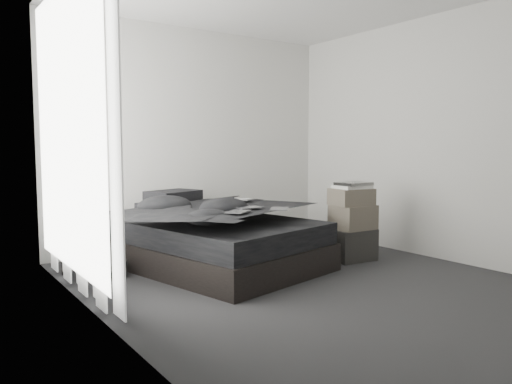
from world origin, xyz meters
TOP-DOWN VIEW (x-y plane):
  - floor at (0.00, 0.00)m, footprint 3.60×4.20m
  - wall_back at (0.00, 2.10)m, footprint 3.60×0.01m
  - wall_left at (-1.80, 0.00)m, footprint 0.01×4.20m
  - wall_right at (1.80, 0.00)m, footprint 0.01×4.20m
  - window_left at (-1.78, 0.90)m, footprint 0.02×2.00m
  - curtain_left at (-1.73, 0.90)m, footprint 0.06×2.12m
  - bed at (-0.35, 0.96)m, footprint 1.85×2.21m
  - mattress at (-0.35, 0.96)m, footprint 1.79×2.14m
  - duvet at (-0.34, 0.91)m, footprint 1.75×1.93m
  - pillow_lower at (-0.56, 1.68)m, footprint 0.66×0.51m
  - pillow_upper at (-0.49, 1.68)m, footprint 0.64×0.53m
  - laptop at (-0.01, 1.08)m, footprint 0.33×0.23m
  - comic_a at (-0.47, 0.40)m, footprint 0.29×0.27m
  - comic_b at (-0.23, 0.60)m, footprint 0.25×0.16m
  - comic_c at (-0.05, 0.35)m, footprint 0.28×0.29m
  - side_stand at (-1.54, 1.45)m, footprint 0.45×0.45m
  - papers at (-1.53, 1.45)m, footprint 0.31×0.29m
  - floor_books at (-1.29, 1.18)m, footprint 0.19×0.22m
  - box_lower at (0.98, 0.43)m, footprint 0.48×0.40m
  - box_mid at (0.99, 0.42)m, footprint 0.43×0.35m
  - box_upper at (0.97, 0.43)m, footprint 0.45×0.38m
  - art_book_white at (0.98, 0.43)m, footprint 0.37×0.31m
  - art_book_snake at (0.99, 0.42)m, footprint 0.33×0.27m

SIDE VIEW (x-z plane):
  - floor at x=0.00m, z-range -0.01..0.01m
  - floor_books at x=-1.29m, z-range 0.00..0.13m
  - bed at x=-0.35m, z-range 0.00..0.26m
  - box_lower at x=0.98m, z-range 0.00..0.33m
  - side_stand at x=-1.54m, z-range 0.00..0.64m
  - mattress at x=-0.35m, z-range 0.26..0.47m
  - box_mid at x=0.99m, z-range 0.33..0.59m
  - pillow_lower at x=-0.56m, z-range 0.47..0.60m
  - duvet at x=-0.34m, z-range 0.47..0.70m
  - papers at x=-1.53m, z-range 0.64..0.65m
  - pillow_upper at x=-0.49m, z-range 0.60..0.72m
  - box_upper at x=0.97m, z-range 0.59..0.76m
  - comic_a at x=-0.47m, z-range 0.70..0.70m
  - comic_b at x=-0.23m, z-range 0.70..0.71m
  - laptop at x=-0.01m, z-range 0.70..0.72m
  - comic_c at x=-0.05m, z-range 0.71..0.72m
  - art_book_white at x=0.98m, z-range 0.76..0.80m
  - art_book_snake at x=0.99m, z-range 0.80..0.83m
  - curtain_left at x=-1.73m, z-range 0.04..2.52m
  - wall_back at x=0.00m, z-range 0.00..2.60m
  - wall_left at x=-1.80m, z-range 0.00..2.60m
  - wall_right at x=1.80m, z-range 0.00..2.60m
  - window_left at x=-1.78m, z-range 0.20..2.50m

